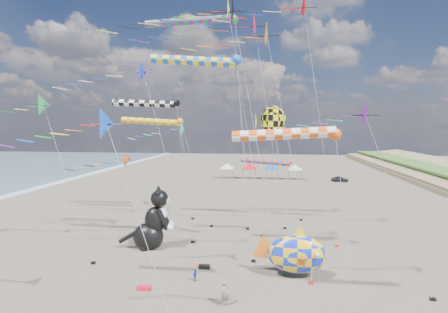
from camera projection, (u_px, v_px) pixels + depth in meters
name	position (u px, v px, depth m)	size (l,w,h in m)	color
delta_kite_0	(171.00, 132.00, 40.12)	(9.99, 1.73, 12.25)	#22D5DF
delta_kite_1	(254.00, 43.00, 27.64)	(11.53, 2.11, 19.62)	orange
delta_kite_2	(251.00, 29.00, 38.26)	(16.32, 2.96, 24.03)	red
delta_kite_3	(226.00, 12.00, 27.86)	(14.50, 2.63, 22.29)	black
delta_kite_4	(141.00, 77.00, 28.47)	(10.58, 1.80, 16.95)	#1627D7
delta_kite_5	(309.00, 7.00, 32.25)	(12.17, 2.67, 24.23)	#D60004
delta_kite_6	(112.00, 163.00, 35.97)	(9.95, 1.84, 9.14)	#FA580F
delta_kite_7	(100.00, 130.00, 16.90)	(9.14, 1.88, 12.73)	blue
delta_kite_8	(216.00, 8.00, 35.42)	(12.68, 2.41, 25.06)	yellow
delta_kite_9	(30.00, 107.00, 29.04)	(11.65, 2.17, 14.58)	#21924E
delta_kite_10	(369.00, 119.00, 22.84)	(9.84, 2.01, 13.41)	#6D1D89
windsock_0	(198.00, 62.00, 29.08)	(8.93, 0.81, 17.48)	blue
windsock_1	(289.00, 135.00, 20.87)	(7.78, 0.70, 11.50)	#ED5310
windsock_2	(194.00, 22.00, 38.19)	(11.62, 0.83, 23.54)	#17823A
windsock_3	(149.00, 104.00, 34.20)	(8.06, 0.68, 14.20)	black
windsock_4	(268.00, 162.00, 43.04)	(7.63, 0.67, 7.61)	#DC3F0F
windsock_5	(154.00, 122.00, 43.31)	(9.08, 0.77, 12.63)	orange
angelfish_kite	(271.00, 122.00, 30.76)	(3.74, 3.02, 13.42)	yellow
cat_inflatable	(151.00, 217.00, 33.15)	(4.45, 2.22, 6.00)	black
fish_inflatable	(296.00, 254.00, 26.71)	(6.02, 2.79, 4.14)	#132EBD
person_adult	(225.00, 294.00, 22.58)	(0.59, 0.39, 1.62)	slate
child_green	(286.00, 270.00, 26.85)	(0.59, 0.46, 1.20)	#156D38
child_blue	(195.00, 275.00, 26.22)	(0.55, 0.23, 0.94)	#232DAC
kite_bag_1	(144.00, 288.00, 24.81)	(0.90, 0.44, 0.30)	red
kite_bag_2	(204.00, 267.00, 28.55)	(0.90, 0.44, 0.30)	black
tent_row	(261.00, 165.00, 77.37)	(19.20, 4.20, 3.80)	white
parked_car	(340.00, 179.00, 73.50)	(1.42, 3.52, 1.20)	#26262D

